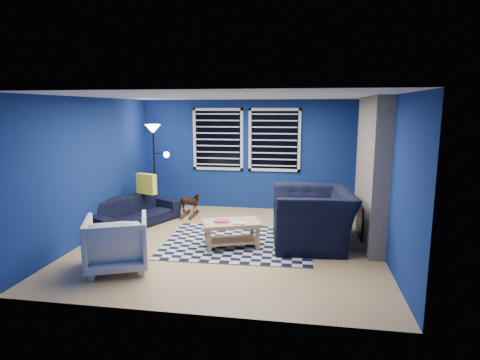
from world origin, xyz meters
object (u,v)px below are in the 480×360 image
at_px(armchair_bent, 117,243).
at_px(coffee_table, 231,229).
at_px(armchair_big, 313,218).
at_px(floor_lamp, 154,141).
at_px(tv, 364,153).
at_px(sofa, 132,212).
at_px(rocking_horse, 189,203).
at_px(cabinet, 305,201).

xyz_separation_m(armchair_bent, coffee_table, (1.46, 1.16, -0.07)).
xyz_separation_m(armchair_big, floor_lamp, (-3.42, 1.66, 1.12)).
distance_m(tv, armchair_big, 2.34).
bearing_deg(sofa, armchair_big, -74.40).
distance_m(tv, sofa, 4.86).
distance_m(armchair_bent, rocking_horse, 2.97).
bearing_deg(sofa, cabinet, -40.34).
xyz_separation_m(sofa, rocking_horse, (0.90, 0.89, 0.00)).
xyz_separation_m(sofa, armchair_bent, (0.70, -2.08, 0.11)).
xyz_separation_m(tv, cabinet, (-1.17, 0.25, -1.14)).
bearing_deg(rocking_horse, sofa, 134.70).
bearing_deg(armchair_big, floor_lamp, -121.96).
xyz_separation_m(coffee_table, floor_lamp, (-2.09, 2.02, 1.28)).
bearing_deg(sofa, armchair_bent, -136.80).
bearing_deg(tv, floor_lamp, -177.20).
distance_m(armchair_big, coffee_table, 1.39).
bearing_deg(sofa, rocking_horse, -20.88).
height_order(sofa, cabinet, cabinet).
relative_size(rocking_horse, coffee_table, 0.49).
relative_size(sofa, cabinet, 3.19).
bearing_deg(rocking_horse, coffee_table, -144.81).
bearing_deg(armchair_bent, armchair_big, -174.10).
height_order(armchair_big, rocking_horse, armchair_big).
xyz_separation_m(sofa, floor_lamp, (0.07, 1.11, 1.32)).
bearing_deg(tv, armchair_big, -119.11).
distance_m(sofa, floor_lamp, 1.72).
relative_size(armchair_big, armchair_bent, 1.69).
relative_size(rocking_horse, cabinet, 0.84).
bearing_deg(coffee_table, armchair_big, 15.02).
bearing_deg(tv, rocking_horse, -173.08).
bearing_deg(cabinet, tv, -9.26).
height_order(armchair_bent, floor_lamp, floor_lamp).
height_order(tv, cabinet, tv).
relative_size(tv, cabinet, 1.62).
distance_m(sofa, armchair_big, 3.55).
bearing_deg(armchair_bent, cabinet, -148.88).
xyz_separation_m(cabinet, floor_lamp, (-3.30, -0.47, 1.34)).
bearing_deg(floor_lamp, armchair_bent, -78.94).
relative_size(tv, armchair_big, 0.68).
xyz_separation_m(armchair_big, rocking_horse, (-2.60, 1.44, -0.19)).
distance_m(sofa, rocking_horse, 1.26).
xyz_separation_m(armchair_big, cabinet, (-0.12, 2.13, -0.22)).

